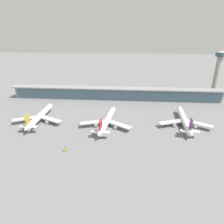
{
  "coord_description": "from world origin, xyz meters",
  "views": [
    {
      "loc": [
        13.18,
        -146.94,
        77.42
      ],
      "look_at": [
        0.0,
        19.56,
        7.32
      ],
      "focal_mm": 31.09,
      "sensor_mm": 36.0,
      "label": 1
    }
  ],
  "objects_px": {
    "service_truck_near_nose_grey": "(164,124)",
    "airliner_centre_stand": "(107,121)",
    "airliner_left_stand": "(40,116)",
    "service_truck_under_wing_olive": "(26,129)",
    "service_truck_by_tail_yellow": "(65,149)",
    "airliner_right_stand": "(184,120)",
    "control_tower": "(218,69)"
  },
  "relations": [
    {
      "from": "airliner_left_stand",
      "to": "airliner_centre_stand",
      "type": "height_order",
      "value": "same"
    },
    {
      "from": "airliner_left_stand",
      "to": "service_truck_by_tail_yellow",
      "type": "bearing_deg",
      "value": -50.27
    },
    {
      "from": "control_tower",
      "to": "service_truck_near_nose_grey",
      "type": "bearing_deg",
      "value": -129.12
    },
    {
      "from": "service_truck_near_nose_grey",
      "to": "service_truck_by_tail_yellow",
      "type": "height_order",
      "value": "same"
    },
    {
      "from": "airliner_centre_stand",
      "to": "service_truck_near_nose_grey",
      "type": "xyz_separation_m",
      "value": [
        50.59,
        4.97,
        -4.14
      ]
    },
    {
      "from": "airliner_centre_stand",
      "to": "service_truck_under_wing_olive",
      "type": "xyz_separation_m",
      "value": [
        -67.69,
        -12.74,
        -4.2
      ]
    },
    {
      "from": "airliner_left_stand",
      "to": "service_truck_under_wing_olive",
      "type": "height_order",
      "value": "airliner_left_stand"
    },
    {
      "from": "service_truck_by_tail_yellow",
      "to": "airliner_left_stand",
      "type": "bearing_deg",
      "value": 129.73
    },
    {
      "from": "service_truck_by_tail_yellow",
      "to": "service_truck_under_wing_olive",
      "type": "bearing_deg",
      "value": 146.94
    },
    {
      "from": "airliner_right_stand",
      "to": "airliner_centre_stand",
      "type": "bearing_deg",
      "value": -174.67
    },
    {
      "from": "airliner_centre_stand",
      "to": "service_truck_near_nose_grey",
      "type": "bearing_deg",
      "value": 5.61
    },
    {
      "from": "service_truck_by_tail_yellow",
      "to": "control_tower",
      "type": "relative_size",
      "value": 0.05
    },
    {
      "from": "airliner_left_stand",
      "to": "airliner_right_stand",
      "type": "relative_size",
      "value": 1.0
    },
    {
      "from": "service_truck_near_nose_grey",
      "to": "control_tower",
      "type": "bearing_deg",
      "value": 50.88
    },
    {
      "from": "airliner_left_stand",
      "to": "airliner_right_stand",
      "type": "xyz_separation_m",
      "value": [
        130.36,
        2.03,
        0.0
      ]
    },
    {
      "from": "airliner_right_stand",
      "to": "control_tower",
      "type": "xyz_separation_m",
      "value": [
        61.54,
        95.42,
        28.27
      ]
    },
    {
      "from": "airliner_left_stand",
      "to": "airliner_centre_stand",
      "type": "distance_m",
      "value": 62.75
    },
    {
      "from": "service_truck_near_nose_grey",
      "to": "service_truck_by_tail_yellow",
      "type": "xyz_separation_m",
      "value": [
        -76.41,
        -44.96,
        0.0
      ]
    },
    {
      "from": "service_truck_near_nose_grey",
      "to": "airliner_centre_stand",
      "type": "bearing_deg",
      "value": -174.39
    },
    {
      "from": "airliner_right_stand",
      "to": "service_truck_near_nose_grey",
      "type": "height_order",
      "value": "airliner_right_stand"
    },
    {
      "from": "airliner_left_stand",
      "to": "airliner_right_stand",
      "type": "height_order",
      "value": "same"
    },
    {
      "from": "service_truck_near_nose_grey",
      "to": "service_truck_by_tail_yellow",
      "type": "distance_m",
      "value": 88.65
    },
    {
      "from": "airliner_right_stand",
      "to": "service_truck_near_nose_grey",
      "type": "distance_m",
      "value": 17.71
    },
    {
      "from": "service_truck_under_wing_olive",
      "to": "airliner_right_stand",
      "type": "bearing_deg",
      "value": 8.01
    },
    {
      "from": "service_truck_under_wing_olive",
      "to": "airliner_left_stand",
      "type": "bearing_deg",
      "value": 73.36
    },
    {
      "from": "airliner_right_stand",
      "to": "service_truck_near_nose_grey",
      "type": "bearing_deg",
      "value": -175.51
    },
    {
      "from": "service_truck_near_nose_grey",
      "to": "service_truck_under_wing_olive",
      "type": "bearing_deg",
      "value": -171.49
    },
    {
      "from": "service_truck_under_wing_olive",
      "to": "control_tower",
      "type": "distance_m",
      "value": 230.14
    },
    {
      "from": "airliner_left_stand",
      "to": "airliner_right_stand",
      "type": "bearing_deg",
      "value": 0.89
    },
    {
      "from": "airliner_centre_stand",
      "to": "control_tower",
      "type": "height_order",
      "value": "control_tower"
    },
    {
      "from": "airliner_centre_stand",
      "to": "airliner_left_stand",
      "type": "bearing_deg",
      "value": 176.09
    },
    {
      "from": "airliner_centre_stand",
      "to": "service_truck_near_nose_grey",
      "type": "relative_size",
      "value": 18.01
    }
  ]
}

